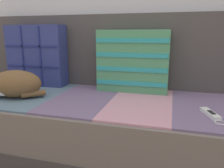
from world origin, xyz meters
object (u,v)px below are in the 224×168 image
object	(u,v)px
couch	(113,127)
sleeping_cat	(12,85)
throw_pillow_quilted	(37,55)
throw_pillow_striped	(133,61)
game_remote_near	(211,114)

from	to	relation	value
couch	sleeping_cat	size ratio (longest dim) A/B	6.14
couch	throw_pillow_quilted	distance (m)	0.78
couch	throw_pillow_striped	bearing A→B (deg)	66.33
couch	sleeping_cat	world-z (taller)	sleeping_cat
throw_pillow_quilted	throw_pillow_striped	size ratio (longest dim) A/B	0.95
couch	sleeping_cat	xyz separation A→B (m)	(-0.58, -0.16, 0.27)
throw_pillow_quilted	game_remote_near	xyz separation A→B (m)	(1.15, -0.36, -0.21)
couch	throw_pillow_striped	xyz separation A→B (m)	(0.08, 0.18, 0.39)
sleeping_cat	throw_pillow_quilted	bearing A→B (deg)	98.64
couch	throw_pillow_quilted	xyz separation A→B (m)	(-0.64, 0.19, 0.41)
sleeping_cat	game_remote_near	bearing A→B (deg)	-0.93
couch	game_remote_near	world-z (taller)	game_remote_near
throw_pillow_striped	sleeping_cat	distance (m)	0.76
throw_pillow_striped	throw_pillow_quilted	bearing A→B (deg)	179.96
throw_pillow_quilted	game_remote_near	size ratio (longest dim) A/B	2.27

